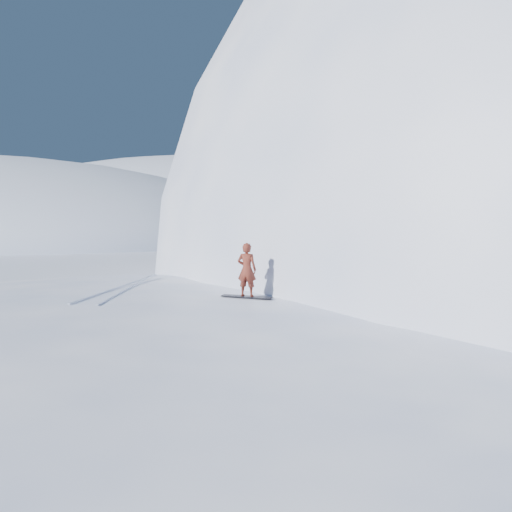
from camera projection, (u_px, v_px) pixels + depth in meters
The scene contains 8 objects.
ground at pixel (70, 415), 12.00m from camera, with size 400.00×400.00×0.00m, color white.
near_ridge at pixel (163, 378), 14.62m from camera, with size 36.00×28.00×4.80m, color white.
peak_shoulder at pixel (438, 295), 28.56m from camera, with size 28.00×24.00×18.00m, color white.
far_ridge_c at pixel (202, 228), 128.13m from camera, with size 140.00×90.00×36.00m, color white.
wind_bumps at pixel (100, 383), 14.18m from camera, with size 16.00×14.40×1.00m.
snowboard at pixel (247, 297), 14.40m from camera, with size 1.51×0.28×0.03m, color black.
snowboarder at pixel (247, 270), 14.33m from camera, with size 0.56×0.37×1.55m, color maroon.
board_tracks at pixel (125, 286), 16.23m from camera, with size 1.43×5.99×0.04m.
Camera 1 is at (7.38, -9.98, 4.96)m, focal length 35.00 mm.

